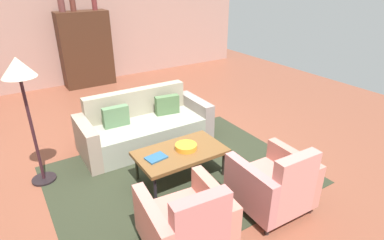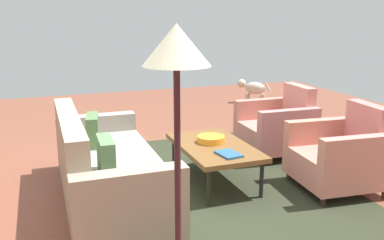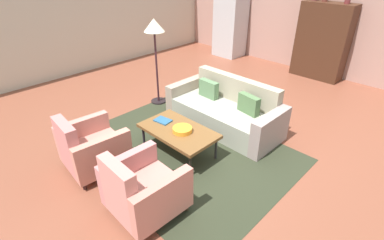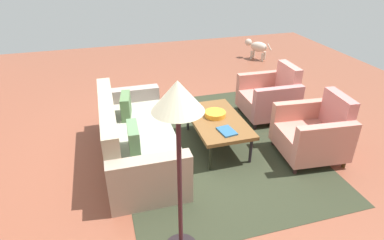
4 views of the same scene
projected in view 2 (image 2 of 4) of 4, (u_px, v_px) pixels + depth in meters
The scene contains 10 objects.
ground_plane at pixel (138, 188), 4.44m from camera, with size 11.20×11.20×0.00m, color brown.
area_rug at pixel (209, 182), 4.59m from camera, with size 3.40×2.60×0.01m, color #2C3121.
couch at pixel (102, 171), 4.14m from camera, with size 2.11×0.92×0.86m.
coffee_table at pixel (214, 148), 4.51m from camera, with size 1.20×0.70×0.42m.
armchair_left at pixel (342, 157), 4.37m from camera, with size 0.87×0.87×0.88m.
armchair_right at pixel (279, 128), 5.46m from camera, with size 0.83×0.83×0.88m.
fruit_bowl at pixel (211, 139), 4.58m from camera, with size 0.30×0.30×0.07m, color orange.
book_stack at pixel (229, 154), 4.17m from camera, with size 0.29×0.22×0.02m.
floor_lamp at pixel (177, 72), 2.45m from camera, with size 0.40×0.40×1.72m.
dog at pixel (253, 88), 8.49m from camera, with size 0.58×0.50×0.48m.
Camera 2 is at (-4.07, 0.91, 1.78)m, focal length 39.92 mm.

